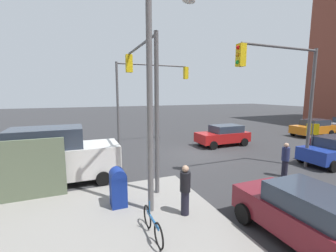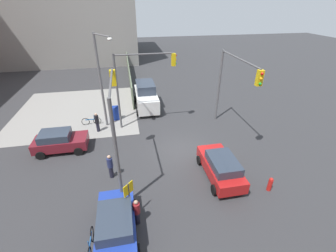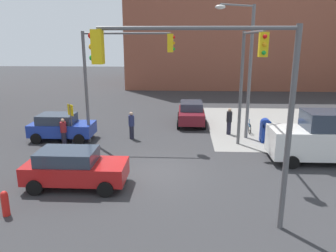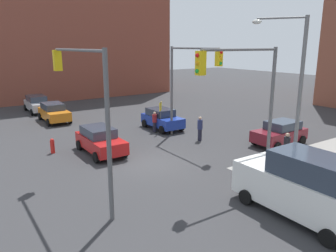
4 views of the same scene
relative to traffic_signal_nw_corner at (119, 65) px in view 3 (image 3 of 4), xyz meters
The scene contains 19 objects.
ground_plane 6.91m from the traffic_signal_nw_corner, 61.09° to the right, with size 120.00×120.00×0.00m, color #333335.
sidewalk_corner 13.17m from the traffic_signal_nw_corner, 21.40° to the left, with size 12.00×12.00×0.01m, color gray.
building_warehouse_north 32.42m from the traffic_signal_nw_corner, 67.05° to the left, with size 32.00×18.00×19.13m.
traffic_signal_nw_corner is the anchor object (origin of this frame).
traffic_signal_se_corner 10.11m from the traffic_signal_nw_corner, 62.92° to the right, with size 6.17×0.36×6.50m.
traffic_signal_ne_corner 7.25m from the traffic_signal_nw_corner, 15.45° to the right, with size 0.36×5.10×6.50m.
street_lamp_corner 7.45m from the traffic_signal_nw_corner, ahead, with size 2.43×1.52×8.00m.
warning_sign_two_way 4.19m from the traffic_signal_nw_corner, behind, with size 0.48×0.48×2.40m.
mailbox_blue 9.52m from the traffic_signal_nw_corner, ahead, with size 0.56×0.64×1.43m.
fire_hydrant 9.96m from the traffic_signal_nw_corner, 106.12° to the right, with size 0.26×0.26×0.94m.
coupe_maroon 7.29m from the traffic_signal_nw_corner, 46.82° to the left, with size 2.02×3.83×1.62m.
coupe_blue 5.39m from the traffic_signal_nw_corner, behind, with size 3.83×2.02×1.62m.
hatchback_red 7.32m from the traffic_signal_nw_corner, 97.73° to the right, with size 4.22×2.02×1.62m.
van_white_delivery 11.75m from the traffic_signal_nw_corner, 13.87° to the right, with size 5.40×2.32×2.62m.
pedestrian_crossing 3.82m from the traffic_signal_nw_corner, 55.25° to the left, with size 0.36×0.36×1.73m.
pedestrian_waiting 7.90m from the traffic_signal_nw_corner, 16.65° to the left, with size 0.36×0.36×1.75m.
pedestrian_walking_north 5.09m from the traffic_signal_nw_corner, 168.07° to the right, with size 0.36×0.36×1.60m.
bicycle_leaning_on_fence 9.53m from the traffic_signal_nw_corner, 18.44° to the left, with size 0.05×1.75×0.97m.
bicycle_at_crosswalk 6.26m from the traffic_signal_nw_corner, 160.84° to the left, with size 1.75×0.05×0.97m.
Camera 3 is at (1.28, -14.33, 6.08)m, focal length 35.00 mm.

